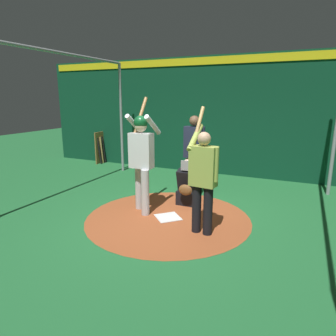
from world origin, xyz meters
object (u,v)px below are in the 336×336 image
(catcher, at_px, (188,187))
(bat_rack, at_px, (101,148))
(home_plate, at_px, (168,217))
(batter, at_px, (141,154))
(visitor, at_px, (203,176))
(umpire, at_px, (194,151))

(catcher, xyz_separation_m, bat_rack, (-2.59, -4.09, 0.12))
(home_plate, height_order, batter, batter)
(home_plate, relative_size, catcher, 0.44)
(visitor, bearing_deg, batter, -101.29)
(home_plate, distance_m, visitor, 1.26)
(home_plate, distance_m, umpire, 1.79)
(catcher, xyz_separation_m, umpire, (-0.64, -0.11, 0.64))
(home_plate, height_order, catcher, catcher)
(catcher, height_order, visitor, visitor)
(batter, bearing_deg, visitor, 72.55)
(visitor, bearing_deg, umpire, -149.85)
(catcher, distance_m, umpire, 0.91)
(home_plate, relative_size, visitor, 0.21)
(batter, xyz_separation_m, umpire, (-1.38, 0.55, -0.13))
(home_plate, height_order, umpire, umpire)
(batter, distance_m, catcher, 1.25)
(batter, bearing_deg, catcher, 138.23)
(home_plate, xyz_separation_m, catcher, (-0.84, 0.06, 0.36))
(home_plate, relative_size, batter, 0.19)
(umpire, bearing_deg, bat_rack, -115.98)
(catcher, bearing_deg, home_plate, -4.39)
(catcher, bearing_deg, batter, -41.77)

